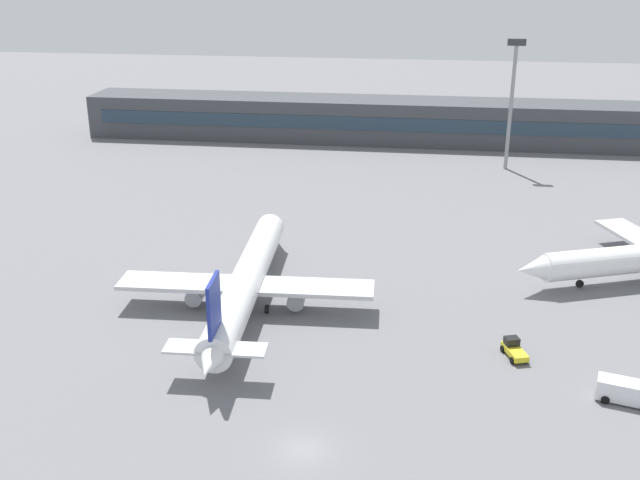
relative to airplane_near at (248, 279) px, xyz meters
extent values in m
plane|color=slate|center=(10.65, 13.82, -3.18)|extent=(400.00, 400.00, 0.00)
cube|color=#3F4247|center=(10.65, 82.25, 1.32)|extent=(127.88, 12.00, 9.00)
cube|color=#263847|center=(10.65, 76.20, 1.77)|extent=(121.48, 0.16, 2.80)
cylinder|color=white|center=(0.01, -0.27, 0.04)|extent=(5.28, 35.23, 3.71)
cone|color=white|center=(-0.85, 18.93, 0.04)|extent=(3.70, 4.23, 3.52)
cone|color=white|center=(0.87, -19.28, 0.04)|extent=(2.76, 3.82, 2.59)
cube|color=navy|center=(0.74, -16.34, 4.57)|extent=(0.54, 4.30, 5.36)
cube|color=silver|center=(0.75, -16.63, 0.23)|extent=(9.86, 3.17, 0.23)
cube|color=silver|center=(0.06, -1.24, -0.26)|extent=(29.43, 5.99, 0.49)
cylinder|color=gray|center=(5.90, -0.98, -1.63)|extent=(2.09, 3.20, 1.95)
cylinder|color=gray|center=(-5.79, -1.51, -1.63)|extent=(2.09, 3.20, 1.95)
cylinder|color=black|center=(-0.54, 12.00, -2.69)|extent=(0.43, 0.99, 0.98)
cylinder|color=black|center=(2.63, -2.10, -2.69)|extent=(0.43, 0.99, 0.98)
cylinder|color=black|center=(-2.43, -2.33, -2.69)|extent=(0.43, 0.99, 0.98)
cone|color=white|center=(33.06, 7.63, -0.12)|extent=(4.82, 4.52, 3.35)
cylinder|color=black|center=(39.22, 9.99, -2.72)|extent=(1.00, 0.68, 0.93)
cube|color=yellow|center=(29.55, -8.39, -2.53)|extent=(2.54, 3.89, 0.60)
cube|color=black|center=(29.27, -7.53, -1.88)|extent=(1.67, 1.48, 0.90)
cylinder|color=black|center=(29.92, -7.01, -2.83)|extent=(0.45, 0.74, 0.70)
cylinder|color=black|center=(28.44, -7.49, -2.83)|extent=(0.45, 0.74, 0.70)
cylinder|color=black|center=(30.66, -9.29, -2.83)|extent=(0.45, 0.74, 0.70)
cylinder|color=black|center=(29.18, -9.77, -2.83)|extent=(0.45, 0.74, 0.70)
cube|color=white|center=(38.79, -15.24, -2.05)|extent=(5.54, 3.28, 1.90)
cylinder|color=black|center=(36.88, -15.78, -2.80)|extent=(0.81, 0.47, 0.76)
cylinder|color=black|center=(37.41, -13.81, -2.80)|extent=(0.81, 0.47, 0.76)
cylinder|color=gray|center=(35.14, 63.41, 8.17)|extent=(0.70, 0.70, 22.71)
cube|color=#333338|center=(35.14, 63.41, 20.13)|extent=(3.20, 0.80, 1.20)
camera|label=1|loc=(19.08, -76.76, 35.36)|focal=41.88mm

